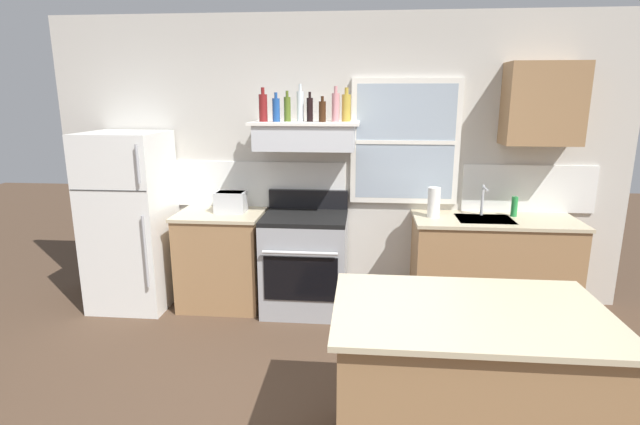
# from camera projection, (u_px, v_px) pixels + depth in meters

# --- Properties ---
(back_wall) EXTENTS (5.40, 0.11, 2.70)m
(back_wall) POSITION_uv_depth(u_px,v_px,m) (338.00, 162.00, 4.65)
(back_wall) COLOR beige
(back_wall) RESTS_ON ground_plane
(refrigerator) EXTENTS (0.70, 0.72, 1.65)m
(refrigerator) POSITION_uv_depth(u_px,v_px,m) (130.00, 221.00, 4.57)
(refrigerator) COLOR white
(refrigerator) RESTS_ON ground_plane
(counter_left_of_stove) EXTENTS (0.79, 0.63, 0.91)m
(counter_left_of_stove) POSITION_uv_depth(u_px,v_px,m) (222.00, 259.00, 4.64)
(counter_left_of_stove) COLOR #9E754C
(counter_left_of_stove) RESTS_ON ground_plane
(toaster) EXTENTS (0.30, 0.20, 0.19)m
(toaster) POSITION_uv_depth(u_px,v_px,m) (231.00, 201.00, 4.54)
(toaster) COLOR silver
(toaster) RESTS_ON counter_left_of_stove
(stove_range) EXTENTS (0.76, 0.69, 1.09)m
(stove_range) POSITION_uv_depth(u_px,v_px,m) (305.00, 262.00, 4.53)
(stove_range) COLOR #9EA0A5
(stove_range) RESTS_ON ground_plane
(range_hood_shelf) EXTENTS (0.96, 0.52, 0.24)m
(range_hood_shelf) POSITION_uv_depth(u_px,v_px,m) (306.00, 135.00, 4.35)
(range_hood_shelf) COLOR silver
(bottle_red_label_wine) EXTENTS (0.07, 0.07, 0.29)m
(bottle_red_label_wine) POSITION_uv_depth(u_px,v_px,m) (263.00, 107.00, 4.28)
(bottle_red_label_wine) COLOR maroon
(bottle_red_label_wine) RESTS_ON range_hood_shelf
(bottle_blue_liqueur) EXTENTS (0.07, 0.07, 0.25)m
(bottle_blue_liqueur) POSITION_uv_depth(u_px,v_px,m) (276.00, 109.00, 4.27)
(bottle_blue_liqueur) COLOR #1E478C
(bottle_blue_liqueur) RESTS_ON range_hood_shelf
(bottle_olive_oil_square) EXTENTS (0.06, 0.06, 0.27)m
(bottle_olive_oil_square) POSITION_uv_depth(u_px,v_px,m) (287.00, 109.00, 4.31)
(bottle_olive_oil_square) COLOR #4C601E
(bottle_olive_oil_square) RESTS_ON range_hood_shelf
(bottle_clear_tall) EXTENTS (0.06, 0.06, 0.32)m
(bottle_clear_tall) POSITION_uv_depth(u_px,v_px,m) (300.00, 106.00, 4.32)
(bottle_clear_tall) COLOR silver
(bottle_clear_tall) RESTS_ON range_hood_shelf
(bottle_balsamic_dark) EXTENTS (0.06, 0.06, 0.26)m
(bottle_balsamic_dark) POSITION_uv_depth(u_px,v_px,m) (310.00, 109.00, 4.28)
(bottle_balsamic_dark) COLOR black
(bottle_balsamic_dark) RESTS_ON range_hood_shelf
(bottle_brown_stout) EXTENTS (0.06, 0.06, 0.22)m
(bottle_brown_stout) POSITION_uv_depth(u_px,v_px,m) (322.00, 111.00, 4.23)
(bottle_brown_stout) COLOR #381E0F
(bottle_brown_stout) RESTS_ON range_hood_shelf
(bottle_rose_pink) EXTENTS (0.07, 0.07, 0.31)m
(bottle_rose_pink) POSITION_uv_depth(u_px,v_px,m) (336.00, 107.00, 4.30)
(bottle_rose_pink) COLOR #C67F84
(bottle_rose_pink) RESTS_ON range_hood_shelf
(bottle_champagne_gold_foil) EXTENTS (0.08, 0.08, 0.29)m
(bottle_champagne_gold_foil) POSITION_uv_depth(u_px,v_px,m) (346.00, 107.00, 4.31)
(bottle_champagne_gold_foil) COLOR #B29333
(bottle_champagne_gold_foil) RESTS_ON range_hood_shelf
(counter_right_with_sink) EXTENTS (1.43, 0.63, 0.91)m
(counter_right_with_sink) POSITION_uv_depth(u_px,v_px,m) (491.00, 267.00, 4.42)
(counter_right_with_sink) COLOR #9E754C
(counter_right_with_sink) RESTS_ON ground_plane
(sink_faucet) EXTENTS (0.03, 0.17, 0.28)m
(sink_faucet) POSITION_uv_depth(u_px,v_px,m) (483.00, 197.00, 4.37)
(sink_faucet) COLOR silver
(sink_faucet) RESTS_ON counter_right_with_sink
(paper_towel_roll) EXTENTS (0.11, 0.11, 0.27)m
(paper_towel_roll) POSITION_uv_depth(u_px,v_px,m) (434.00, 202.00, 4.33)
(paper_towel_roll) COLOR white
(paper_towel_roll) RESTS_ON counter_right_with_sink
(dish_soap_bottle) EXTENTS (0.06, 0.06, 0.18)m
(dish_soap_bottle) POSITION_uv_depth(u_px,v_px,m) (514.00, 207.00, 4.37)
(dish_soap_bottle) COLOR #268C3F
(dish_soap_bottle) RESTS_ON counter_right_with_sink
(kitchen_island) EXTENTS (1.40, 0.90, 0.91)m
(kitchen_island) POSITION_uv_depth(u_px,v_px,m) (464.00, 387.00, 2.59)
(kitchen_island) COLOR #9E754C
(kitchen_island) RESTS_ON ground_plane
(upper_cabinet_right) EXTENTS (0.64, 0.32, 0.70)m
(upper_cabinet_right) POSITION_uv_depth(u_px,v_px,m) (543.00, 104.00, 4.18)
(upper_cabinet_right) COLOR #9E754C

